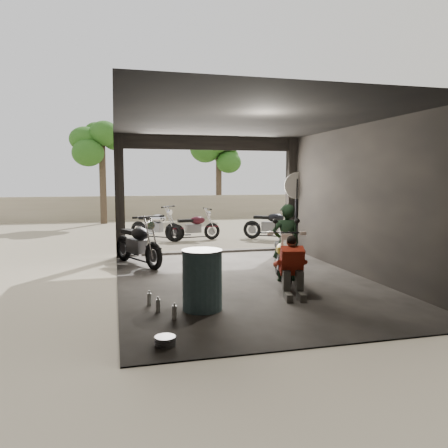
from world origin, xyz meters
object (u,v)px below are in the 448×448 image
rider (286,243)px  oil_drum (202,281)px  stool (283,244)px  outside_bike_c (272,222)px  left_bike (138,240)px  mechanic (293,269)px  outside_bike_b (194,225)px  helmet (282,237)px  sign_post (297,199)px  main_bike (283,256)px  outside_bike_a (155,223)px

rider → oil_drum: size_ratio=1.63×
stool → oil_drum: size_ratio=0.47×
rider → stool: size_ratio=3.45×
outside_bike_c → oil_drum: bearing=-172.6°
left_bike → mechanic: bearing=-81.8°
outside_bike_b → helmet: 4.18m
mechanic → stool: bearing=82.5°
outside_bike_b → sign_post: 3.87m
main_bike → helmet: size_ratio=5.66×
left_bike → helmet: bearing=-27.3°
outside_bike_a → outside_bike_b: size_ratio=1.09×
outside_bike_b → stool: (1.62, -3.86, -0.16)m
helmet → sign_post: size_ratio=0.13×
rider → left_bike: bearing=-36.0°
main_bike → rider: rider is taller
outside_bike_b → stool: outside_bike_b is taller
main_bike → outside_bike_b: 6.31m
stool → mechanic: bearing=-109.3°
outside_bike_c → left_bike: bearing=161.1°
rider → helmet: rider is taller
outside_bike_a → outside_bike_c: outside_bike_c is taller
stool → outside_bike_a: bearing=124.4°
main_bike → left_bike: (-2.70, 2.49, 0.06)m
rider → helmet: size_ratio=5.35×
mechanic → stool: size_ratio=2.28×
outside_bike_a → sign_post: 4.96m
left_bike → stool: size_ratio=3.99×
mechanic → stool: 3.72m
mechanic → helmet: 3.71m
sign_post → outside_bike_c: bearing=87.5°
outside_bike_b → rider: 6.22m
left_bike → outside_bike_b: (2.06, 3.78, -0.08)m
left_bike → outside_bike_c: bearing=9.7°
main_bike → left_bike: bearing=151.8°
outside_bike_c → sign_post: (-0.18, -2.43, 0.91)m
main_bike → rider: 0.28m
left_bike → outside_bike_c: 5.71m
mechanic → sign_post: (2.01, 4.50, 0.98)m
helmet → sign_post: bearing=40.0°
left_bike → outside_bike_b: left_bike is taller
stool → sign_post: bearing=51.8°
main_bike → mechanic: (-0.25, -1.10, -0.03)m
outside_bike_a → rider: rider is taller
stool → oil_drum: 4.79m
main_bike → helmet: bearing=83.0°
sign_post → stool: bearing=-126.6°
main_bike → outside_bike_c: 6.15m
outside_bike_c → sign_post: bearing=-148.8°
mechanic → outside_bike_c: bearing=84.3°
outside_bike_c → mechanic: size_ratio=1.69×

